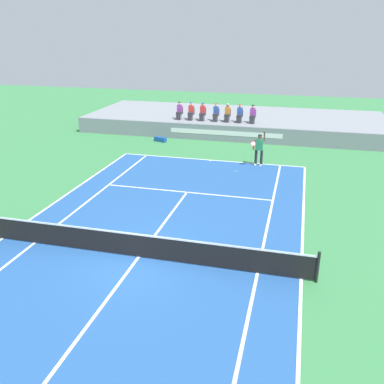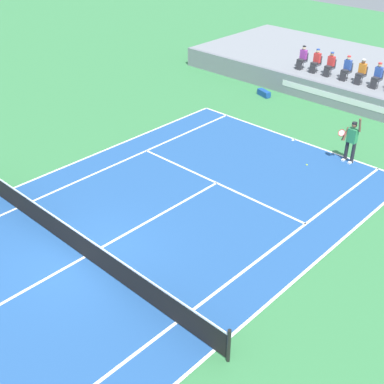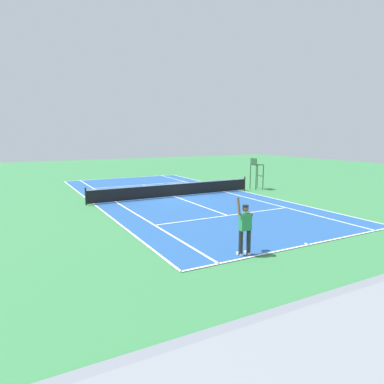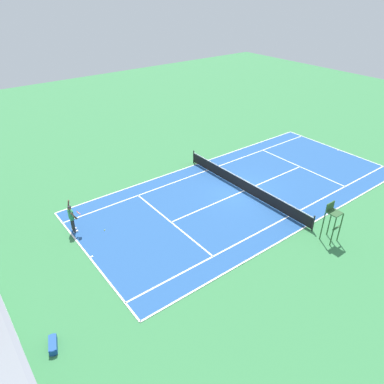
% 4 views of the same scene
% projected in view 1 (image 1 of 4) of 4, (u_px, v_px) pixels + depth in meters
% --- Properties ---
extents(ground_plane, '(80.00, 80.00, 0.00)m').
position_uv_depth(ground_plane, '(139.00, 258.00, 14.60)').
color(ground_plane, '#387F47').
extents(court, '(11.08, 23.88, 0.03)m').
position_uv_depth(court, '(139.00, 258.00, 14.60)').
color(court, '#235193').
rests_on(court, ground).
extents(net, '(11.98, 0.10, 1.07)m').
position_uv_depth(net, '(138.00, 244.00, 14.41)').
color(net, black).
rests_on(net, ground).
extents(barrier_wall, '(22.55, 0.25, 1.12)m').
position_uv_depth(barrier_wall, '(225.00, 133.00, 29.40)').
color(barrier_wall, gray).
rests_on(barrier_wall, ground).
extents(bleacher_platform, '(22.55, 8.26, 1.12)m').
position_uv_depth(bleacher_platform, '(235.00, 121.00, 33.23)').
color(bleacher_platform, gray).
rests_on(bleacher_platform, ground).
extents(spectator_seated_0, '(0.44, 0.60, 1.26)m').
position_uv_depth(spectator_seated_0, '(179.00, 111.00, 31.00)').
color(spectator_seated_0, '#474C56').
rests_on(spectator_seated_0, bleacher_platform).
extents(spectator_seated_1, '(0.44, 0.60, 1.26)m').
position_uv_depth(spectator_seated_1, '(191.00, 112.00, 30.79)').
color(spectator_seated_1, '#474C56').
rests_on(spectator_seated_1, bleacher_platform).
extents(spectator_seated_2, '(0.44, 0.60, 1.26)m').
position_uv_depth(spectator_seated_2, '(202.00, 112.00, 30.59)').
color(spectator_seated_2, '#474C56').
rests_on(spectator_seated_2, bleacher_platform).
extents(spectator_seated_3, '(0.44, 0.60, 1.26)m').
position_uv_depth(spectator_seated_3, '(216.00, 113.00, 30.35)').
color(spectator_seated_3, '#474C56').
rests_on(spectator_seated_3, bleacher_platform).
extents(spectator_seated_4, '(0.44, 0.60, 1.26)m').
position_uv_depth(spectator_seated_4, '(227.00, 113.00, 30.16)').
color(spectator_seated_4, '#474C56').
rests_on(spectator_seated_4, bleacher_platform).
extents(spectator_seated_5, '(0.44, 0.60, 1.26)m').
position_uv_depth(spectator_seated_5, '(240.00, 114.00, 29.95)').
color(spectator_seated_5, '#474C56').
rests_on(spectator_seated_5, bleacher_platform).
extents(spectator_seated_6, '(0.44, 0.60, 1.26)m').
position_uv_depth(spectator_seated_6, '(253.00, 114.00, 29.73)').
color(spectator_seated_6, '#474C56').
rests_on(spectator_seated_6, bleacher_platform).
extents(tennis_player, '(0.79, 0.62, 2.08)m').
position_uv_depth(tennis_player, '(259.00, 149.00, 24.04)').
color(tennis_player, '#232328').
rests_on(tennis_player, ground).
extents(tennis_ball, '(0.07, 0.07, 0.07)m').
position_uv_depth(tennis_ball, '(236.00, 171.00, 23.30)').
color(tennis_ball, '#D1E533').
rests_on(tennis_ball, ground).
extents(equipment_bag, '(0.95, 0.59, 0.32)m').
position_uv_depth(equipment_bag, '(160.00, 139.00, 29.49)').
color(equipment_bag, '#194799').
rests_on(equipment_bag, ground).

